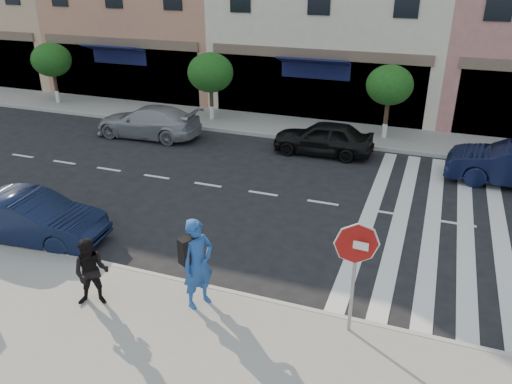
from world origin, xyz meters
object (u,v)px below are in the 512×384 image
at_px(car_near_mid, 31,218).
at_px(car_far_mid, 323,138).
at_px(photographer, 198,264).
at_px(walker, 91,273).
at_px(car_far_left, 148,122).
at_px(stop_sign, 356,254).

relative_size(car_near_mid, car_far_mid, 1.04).
xyz_separation_m(photographer, car_near_mid, (-5.56, 1.12, -0.50)).
height_order(car_near_mid, car_far_mid, car_near_mid).
relative_size(walker, car_far_mid, 0.40).
distance_m(photographer, car_near_mid, 5.70).
bearing_deg(walker, car_far_left, 92.44).
height_order(stop_sign, photographer, stop_sign).
bearing_deg(car_far_mid, stop_sign, 15.18).
relative_size(car_near_mid, car_far_left, 0.88).
bearing_deg(walker, photographer, -3.42).
height_order(walker, car_far_mid, walker).
bearing_deg(car_near_mid, photographer, -107.51).
xyz_separation_m(walker, car_near_mid, (-3.44, 1.90, -0.27)).
bearing_deg(car_far_left, car_near_mid, 9.55).
xyz_separation_m(photographer, car_far_mid, (0.21, 10.46, -0.50)).
height_order(photographer, car_near_mid, photographer).
height_order(photographer, car_far_mid, photographer).
distance_m(walker, car_far_left, 11.94).
distance_m(stop_sign, walker, 5.50).
distance_m(car_near_mid, car_far_left, 9.01).
xyz_separation_m(walker, car_far_left, (-5.24, 10.73, -0.26)).
height_order(walker, car_far_left, walker).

